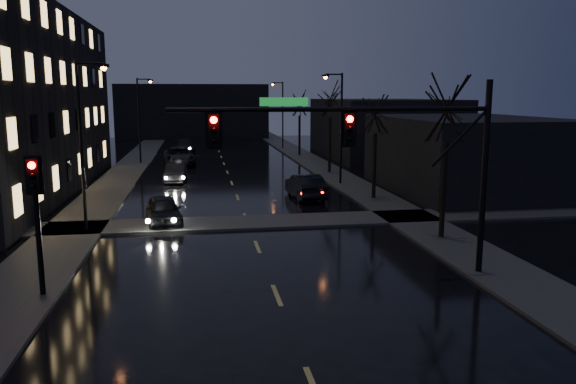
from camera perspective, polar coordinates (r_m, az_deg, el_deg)
name	(u,v)px	position (r m, az deg, el deg)	size (l,w,h in m)	color
sidewalk_left	(119,179)	(45.22, -16.79, 1.27)	(3.00, 140.00, 0.12)	#2D2D2B
sidewalk_right	(333,174)	(46.13, 4.63, 1.82)	(3.00, 140.00, 0.12)	#2D2D2B
sidewalk_cross	(248,222)	(28.69, -4.09, -3.10)	(40.00, 3.00, 0.12)	#2D2D2B
commercial_right_near	(466,154)	(39.84, 17.67, 3.66)	(10.00, 14.00, 5.00)	black
commercial_right_far	(383,128)	(60.65, 9.59, 6.43)	(12.00, 18.00, 6.00)	black
far_block	(193,111)	(87.39, -9.64, 8.09)	(22.00, 10.00, 8.00)	black
signal_mast	(384,143)	(19.46, 9.72, 4.97)	(11.11, 0.41, 7.00)	black
signal_pole_left	(36,206)	(19.35, -24.21, -1.34)	(0.35, 0.41, 4.53)	black
tree_near	(448,101)	(25.74, 15.90, 8.90)	(3.52, 3.52, 8.08)	black
tree_mid_a	(376,106)	(35.07, 8.92, 8.67)	(3.30, 3.30, 7.58)	black
tree_mid_b	(330,93)	(46.63, 4.33, 9.99)	(3.74, 3.74, 8.59)	black
tree_far	(300,99)	(60.33, 1.19, 9.45)	(3.43, 3.43, 7.88)	black
streetlight_l_near	(85,132)	(27.89, -19.91, 5.77)	(1.53, 0.28, 8.00)	black
streetlight_l_far	(141,113)	(54.62, -14.72, 7.75)	(1.53, 0.28, 8.00)	black
streetlight_r_mid	(338,119)	(40.64, 5.14, 7.41)	(1.53, 0.28, 8.00)	black
streetlight_r_far	(281,109)	(68.11, -0.72, 8.42)	(1.53, 0.28, 8.00)	black
oncoming_car_a	(164,210)	(29.14, -12.53, -1.81)	(1.67, 4.15, 1.41)	black
oncoming_car_b	(176,173)	(42.91, -11.34, 1.87)	(1.41, 4.03, 1.33)	black
oncoming_car_c	(179,156)	(53.32, -10.99, 3.59)	(2.75, 5.95, 1.65)	black
oncoming_car_d	(184,146)	(64.67, -10.47, 4.58)	(2.00, 4.93, 1.43)	black
lead_car	(305,186)	(35.46, 1.77, 0.59)	(1.64, 4.71, 1.55)	black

